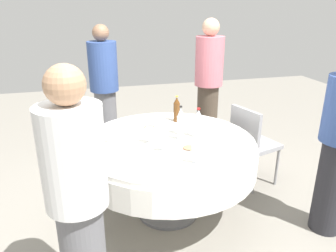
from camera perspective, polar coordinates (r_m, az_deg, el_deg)
The scene contains 20 objects.
ground_plane at distance 3.22m, azimuth 0.00°, elevation -14.64°, with size 10.00×10.00×0.00m, color gray.
dining_table at distance 2.91m, azimuth 0.00°, elevation -5.06°, with size 1.54×1.54×0.74m.
bottle_clear_mid at distance 2.93m, azimuth 2.20°, elevation 0.79°, with size 0.07×0.07×0.27m.
bottle_clear_rear at distance 2.87m, azimuth 5.24°, elevation 0.36°, with size 0.07×0.07×0.27m.
bottle_brown_inner at distance 3.26m, azimuth 1.52°, elevation 2.86°, with size 0.06×0.06×0.26m.
wine_glass_left at distance 2.75m, azimuth -3.20°, elevation -1.10°, with size 0.07×0.07×0.14m.
wine_glass_west at distance 2.83m, azimuth 1.99°, elevation -0.42°, with size 0.07×0.07×0.15m.
wine_glass_near at distance 2.40m, azimuth 4.91°, elevation -4.21°, with size 0.07×0.07×0.15m.
wine_glass_far at distance 2.60m, azimuth -0.99°, elevation -2.36°, with size 0.07×0.07×0.14m.
plate_north at distance 2.83m, azimuth -11.45°, elevation -2.83°, with size 0.22×0.22×0.04m.
plate_east at distance 3.08m, azimuth -3.22°, elevation -0.41°, with size 0.22×0.22×0.04m.
plate_right at distance 2.42m, azimuth -3.86°, elevation -6.72°, with size 0.24×0.24×0.02m.
plate_south at distance 2.66m, azimuth 3.64°, elevation -4.01°, with size 0.23×0.23×0.04m.
knife_rear at distance 2.99m, azimuth 9.02°, elevation -1.51°, with size 0.18×0.02×0.01m, color silver.
knife_inner at distance 3.22m, azimuth 6.07°, elevation 0.28°, with size 0.18×0.02×0.01m, color silver.
knife_left at distance 3.18m, azimuth -8.91°, elevation -0.15°, with size 0.18×0.02×0.01m, color silver.
person_mid at distance 1.92m, azimuth -15.32°, elevation -12.59°, with size 0.34×0.34×1.59m.
person_rear at distance 4.06m, azimuth -10.91°, elevation 5.97°, with size 0.34×0.34×1.63m.
person_inner at distance 4.11m, azimuth 7.00°, elevation 6.89°, with size 0.34×0.34×1.69m.
chair_near at distance 3.52m, azimuth 14.17°, elevation -2.34°, with size 0.50×0.50×0.87m.
Camera 1 is at (0.66, 2.54, 1.86)m, focal length 35.19 mm.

